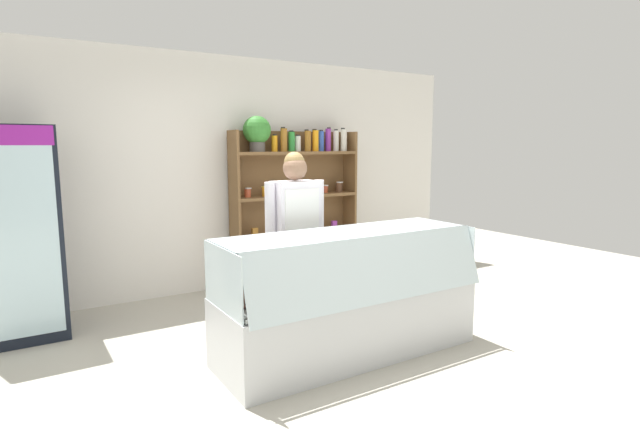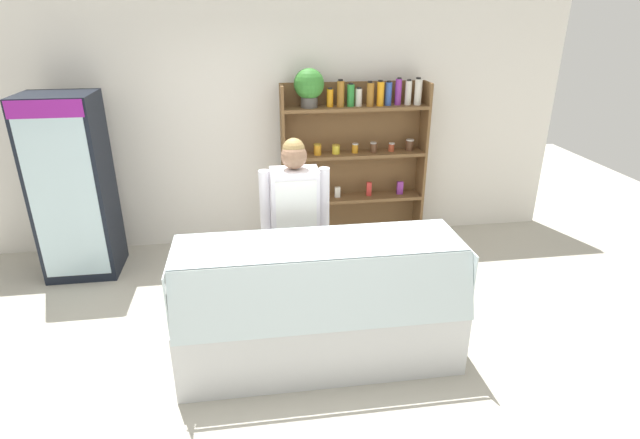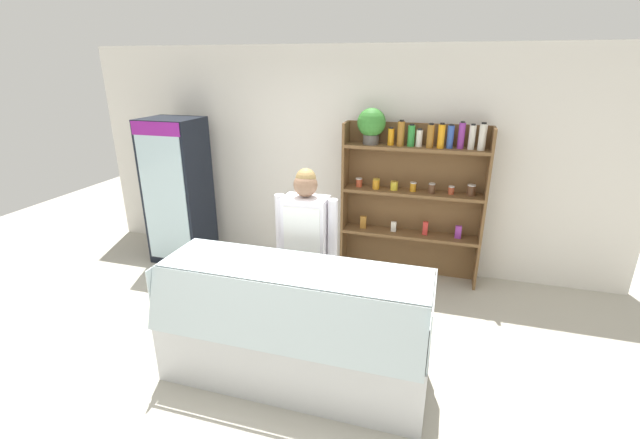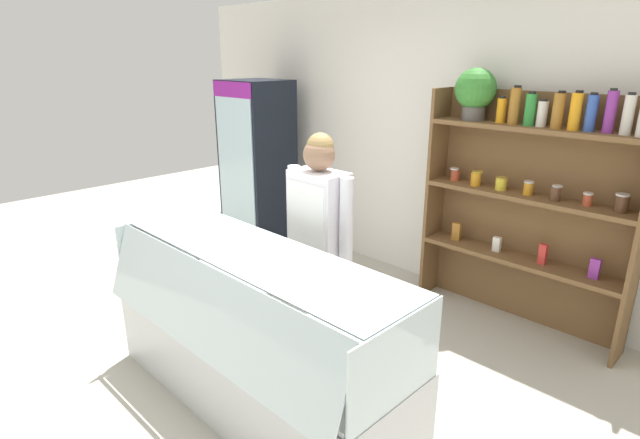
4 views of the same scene
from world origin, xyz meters
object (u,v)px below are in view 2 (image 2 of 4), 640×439
deli_display_case (319,325)px  shop_clerk (295,216)px  drinks_fridge (73,188)px  shelving_unit (347,143)px

deli_display_case → shop_clerk: size_ratio=1.31×
drinks_fridge → shelving_unit: 2.89m
deli_display_case → shop_clerk: bearing=98.9°
deli_display_case → shop_clerk: (-0.10, 0.67, 0.65)m
drinks_fridge → shop_clerk: size_ratio=1.14×
deli_display_case → shop_clerk: shop_clerk is taller
shop_clerk → shelving_unit: bearing=63.6°
deli_display_case → shelving_unit: bearing=73.7°
drinks_fridge → deli_display_case: size_ratio=0.87×
shelving_unit → shop_clerk: bearing=-116.4°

